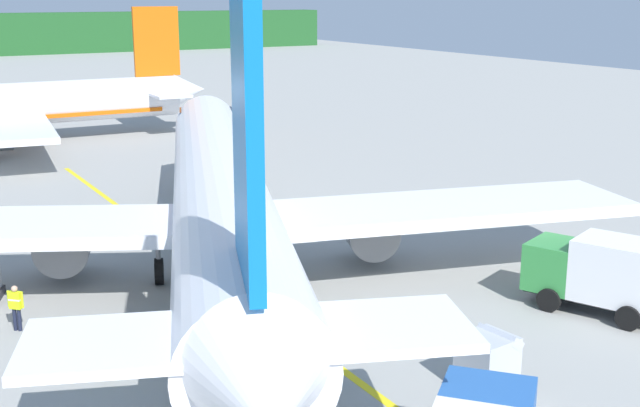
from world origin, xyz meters
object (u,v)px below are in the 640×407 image
(crew_marshaller, at_px, (94,347))
(cargo_container_mid, at_px, (488,363))
(airliner_foreground, at_px, (220,196))
(service_truck_pushback, at_px, (619,275))
(crew_loader_left, at_px, (16,304))

(crew_marshaller, bearing_deg, cargo_container_mid, -34.10)
(airliner_foreground, bearing_deg, service_truck_pushback, -47.48)
(cargo_container_mid, bearing_deg, crew_marshaller, 145.90)
(airliner_foreground, xyz_separation_m, crew_loader_left, (-8.74, -2.09, -2.40))
(service_truck_pushback, height_order, crew_marshaller, service_truck_pushback)
(service_truck_pushback, xyz_separation_m, crew_marshaller, (-18.06, 4.60, -0.60))
(crew_loader_left, bearing_deg, service_truck_pushback, -26.25)
(crew_loader_left, bearing_deg, crew_marshaller, -74.37)
(airliner_foreground, height_order, cargo_container_mid, airliner_foreground)
(airliner_foreground, relative_size, cargo_container_mid, 21.84)
(service_truck_pushback, height_order, crew_loader_left, service_truck_pushback)
(service_truck_pushback, distance_m, crew_marshaller, 18.65)
(cargo_container_mid, bearing_deg, airliner_foreground, 100.79)
(airliner_foreground, height_order, crew_marshaller, airliner_foreground)
(crew_marshaller, bearing_deg, airliner_foreground, 43.96)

